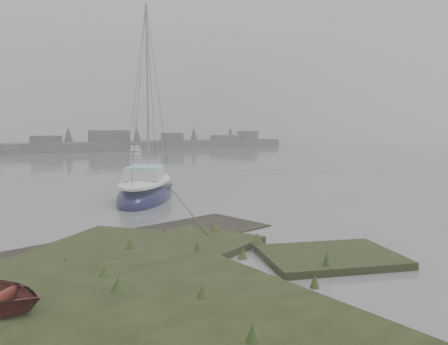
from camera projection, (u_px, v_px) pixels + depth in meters
The scene contains 4 objects.
ground at pixel (27, 172), 35.44m from camera, with size 160.00×160.00×0.00m, color slate.
far_shoreline at pixel (144, 144), 76.79m from camera, with size 60.00×8.00×4.15m.
sailboat_main at pixel (146, 192), 22.05m from camera, with size 6.51×7.49×10.62m.
sailboat_far_b at pixel (135, 153), 59.10m from camera, with size 4.06×5.87×7.93m.
Camera 1 is at (-8.62, -7.78, 3.48)m, focal length 35.00 mm.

